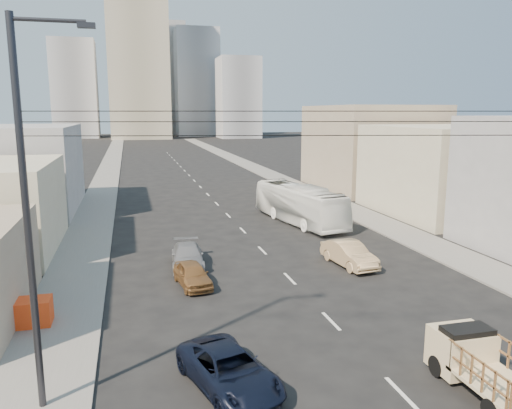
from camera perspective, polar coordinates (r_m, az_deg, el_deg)
name	(u,v)px	position (r m, az deg, el deg)	size (l,w,h in m)	color
sidewalk_left	(109,171)	(82.19, -16.50, 3.69)	(3.50, 180.00, 0.12)	slate
sidewalk_right	(253,167)	(84.58, -0.36, 4.31)	(3.50, 180.00, 0.12)	slate
lane_dashes	(197,184)	(65.81, -6.74, 2.39)	(0.15, 104.00, 0.01)	silver
flatbed_pickup	(482,361)	(19.02, 24.46, -15.95)	(1.95, 4.41, 1.90)	beige
navy_pickup	(229,370)	(17.81, -3.09, -18.38)	(2.22, 4.81, 1.34)	black
city_bus	(299,204)	(42.17, 4.95, 0.06)	(2.72, 11.63, 3.24)	white
sedan_brown	(192,274)	(27.36, -7.27, -7.94)	(1.51, 3.75, 1.28)	brown
sedan_tan	(349,254)	(31.06, 10.59, -5.58)	(1.57, 4.51, 1.49)	tan
sedan_grey	(188,256)	(30.66, -7.83, -5.86)	(1.87, 4.60, 1.33)	gray
streetlamp_left	(30,210)	(16.12, -24.42, -0.57)	(2.36, 0.25, 12.00)	#2D2D33
overhead_wires	(426,123)	(15.61, 18.88, 8.84)	(23.01, 5.02, 0.72)	black
crate_stack	(30,312)	(24.30, -24.45, -11.14)	(1.80, 1.20, 1.14)	#F44517
bldg_right_mid	(446,170)	(48.78, 20.88, 3.66)	(11.00, 14.00, 8.00)	#BEB599
bldg_right_far	(370,147)	(62.62, 12.89, 6.38)	(12.00, 16.00, 10.00)	gray
bldg_left_far	(8,169)	(52.06, -26.47, 3.64)	(12.00, 16.00, 8.00)	gray
high_rise_tower	(138,50)	(182.83, -13.37, 16.80)	(20.00, 20.00, 60.00)	tan
midrise_ne	(197,83)	(198.67, -6.79, 13.59)	(16.00, 16.00, 40.00)	gray
midrise_nw	(75,89)	(192.55, -19.97, 12.25)	(15.00, 15.00, 34.00)	gray
midrise_back	(162,80)	(212.48, -10.66, 13.83)	(18.00, 18.00, 44.00)	gray
midrise_east	(238,98)	(180.81, -2.04, 12.06)	(14.00, 14.00, 28.00)	gray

